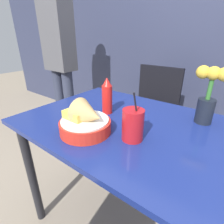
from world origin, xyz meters
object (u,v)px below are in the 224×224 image
Objects in this scene: flower_vase at (209,94)px; ketchup_bottle at (107,96)px; food_basket at (86,121)px; chair_far_window at (153,109)px; person_standing at (59,53)px; drink_cup at (133,126)px.

ketchup_bottle is at bearing -156.34° from flower_vase.
ketchup_bottle is (-0.07, 0.23, 0.04)m from food_basket.
ketchup_bottle is at bearing -87.36° from chair_far_window.
food_basket is 0.13× the size of person_standing.
food_basket is 0.24m from ketchup_bottle.
chair_far_window is at bearing 92.64° from ketchup_bottle.
food_basket is 0.21m from drink_cup.
ketchup_bottle is at bearing -24.10° from person_standing.
ketchup_bottle is 0.30m from drink_cup.
drink_cup is 1.36m from person_standing.
food_basket is (0.10, -0.94, 0.28)m from chair_far_window.
flower_vase is (0.49, -0.52, 0.37)m from chair_far_window.
chair_far_window is 0.79m from ketchup_bottle.
food_basket is at bearing -84.01° from chair_far_window.
chair_far_window is 4.59× the size of ketchup_bottle.
food_basket is 1.06× the size of drink_cup.
ketchup_bottle is 0.72× the size of flower_vase.
drink_cup reaches higher than ketchup_bottle.
food_basket is 1.14× the size of ketchup_bottle.
ketchup_bottle is 0.50m from flower_vase.
chair_far_window is 1.08m from person_standing.
flower_vase is at bearing 60.19° from drink_cup.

